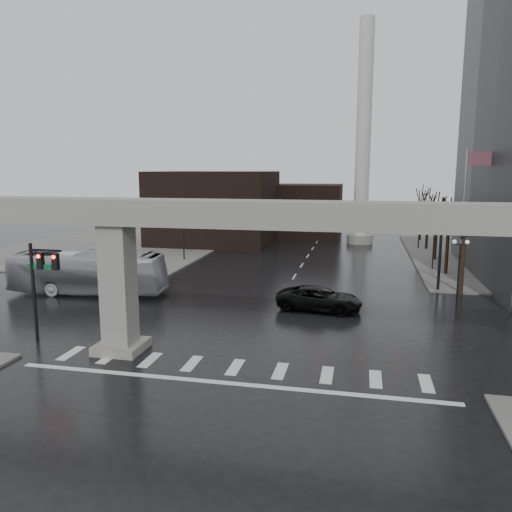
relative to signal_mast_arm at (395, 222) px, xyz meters
name	(u,v)px	position (x,y,z in m)	size (l,w,h in m)	color
ground	(240,360)	(-8.99, -18.80, -5.83)	(160.00, 160.00, 0.00)	black
sidewalk_nw	(117,246)	(-34.99, 17.20, -5.75)	(28.00, 36.00, 0.15)	slate
elevated_guideway	(263,236)	(-7.73, -18.80, 1.05)	(48.00, 2.60, 8.70)	gray
building_far_left	(215,208)	(-22.99, 23.20, -0.83)	(16.00, 14.00, 10.00)	black
building_far_mid	(308,211)	(-10.99, 33.20, -1.83)	(10.00, 10.00, 8.00)	black
smokestack	(363,146)	(-2.99, 27.20, 7.52)	(3.60, 3.60, 30.00)	silver
signal_mast_arm	(395,222)	(0.00, 0.00, 0.00)	(12.12, 0.43, 8.00)	black
signal_left_pole	(41,276)	(-21.24, -18.30, -1.76)	(2.30, 0.30, 6.00)	black
flagpole_assembly	(468,201)	(6.30, 3.20, 1.70)	(2.06, 0.12, 12.00)	silver
lamp_right_0	(459,261)	(4.51, -4.80, -2.36)	(1.22, 0.32, 5.11)	black
lamp_right_1	(434,237)	(4.51, 9.20, -2.36)	(1.22, 0.32, 5.11)	black
lamp_right_2	(419,223)	(4.51, 23.20, -2.36)	(1.22, 0.32, 5.11)	black
lamp_left_0	(126,249)	(-22.49, -4.80, -2.36)	(1.22, 0.32, 5.11)	black
lamp_left_1	(183,230)	(-22.49, 9.20, -2.36)	(1.22, 0.32, 5.11)	black
lamp_left_2	(218,219)	(-22.49, 23.20, -2.36)	(1.22, 0.32, 5.11)	black
tree_right_0	(463,261)	(5.54, -0.78, -3.04)	(1.09, 1.58, 7.50)	black
tree_right_1	(448,246)	(5.54, 7.22, -2.98)	(1.09, 1.61, 7.67)	black
tree_right_2	(436,235)	(5.54, 15.22, -2.91)	(1.10, 1.63, 7.85)	black
tree_right_3	(428,227)	(5.54, 23.22, -2.85)	(1.11, 1.66, 8.02)	black
tree_right_4	(421,220)	(5.54, 31.22, -2.79)	(1.12, 1.69, 8.19)	black
pickup_truck	(319,299)	(-5.62, -7.98, -4.96)	(2.88, 6.25, 1.74)	black
city_bus	(88,272)	(-24.94, -7.07, -4.02)	(3.04, 12.99, 3.62)	#B6B7BC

